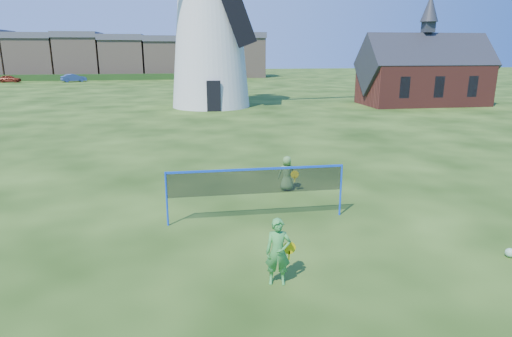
{
  "coord_description": "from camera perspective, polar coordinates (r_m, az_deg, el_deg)",
  "views": [
    {
      "loc": [
        -1.73,
        -11.21,
        4.7
      ],
      "look_at": [
        0.2,
        0.5,
        1.5
      ],
      "focal_mm": 30.59,
      "sensor_mm": 36.0,
      "label": 1
    }
  ],
  "objects": [
    {
      "name": "player_girl",
      "position": [
        9.12,
        2.9,
        -10.83
      ],
      "size": [
        0.71,
        0.43,
        1.43
      ],
      "rotation": [
        0.0,
        0.0,
        -0.17
      ],
      "color": "green",
      "rests_on": "ground"
    },
    {
      "name": "chapel",
      "position": [
        42.63,
        21.07,
        11.38
      ],
      "size": [
        11.2,
        5.43,
        9.47
      ],
      "color": "maroon",
      "rests_on": "ground"
    },
    {
      "name": "car_left",
      "position": [
        78.76,
        -29.56,
        10.17
      ],
      "size": [
        3.27,
        1.32,
        1.11
      ],
      "primitive_type": "imported",
      "rotation": [
        0.0,
        0.0,
        1.57
      ],
      "color": "maroon",
      "rests_on": "ground"
    },
    {
      "name": "player_boy",
      "position": [
        15.13,
        4.07,
        -0.64
      ],
      "size": [
        0.68,
        0.46,
        1.22
      ],
      "rotation": [
        0.0,
        0.0,
        3.03
      ],
      "color": "#558841",
      "rests_on": "ground"
    },
    {
      "name": "play_ball",
      "position": [
        12.05,
        30.27,
        -9.49
      ],
      "size": [
        0.22,
        0.22,
        0.22
      ],
      "primitive_type": "sphere",
      "color": "green",
      "rests_on": "ground"
    },
    {
      "name": "badminton_net",
      "position": [
        12.26,
        0.06,
        -1.79
      ],
      "size": [
        5.05,
        0.05,
        1.55
      ],
      "color": "blue",
      "rests_on": "ground"
    },
    {
      "name": "car_right",
      "position": [
        75.81,
        -22.74,
        10.87
      ],
      "size": [
        3.94,
        2.73,
        1.23
      ],
      "primitive_type": "imported",
      "rotation": [
        0.0,
        0.0,
        2.0
      ],
      "color": "navy",
      "rests_on": "ground"
    },
    {
      "name": "windmill",
      "position": [
        38.58,
        -6.13,
        18.47
      ],
      "size": [
        15.94,
        6.68,
        20.85
      ],
      "color": "white",
      "rests_on": "ground"
    },
    {
      "name": "ground",
      "position": [
        12.28,
        -0.55,
        -7.42
      ],
      "size": [
        220.0,
        220.0,
        0.0
      ],
      "primitive_type": "plane",
      "color": "black",
      "rests_on": "ground"
    },
    {
      "name": "terraced_houses",
      "position": [
        85.11,
        -22.12,
        13.5
      ],
      "size": [
        65.4,
        8.4,
        8.12
      ],
      "color": "gray",
      "rests_on": "ground"
    },
    {
      "name": "hedge",
      "position": [
        79.94,
        -24.49,
        10.77
      ],
      "size": [
        62.0,
        0.8,
        1.0
      ],
      "primitive_type": "cube",
      "color": "#193814",
      "rests_on": "ground"
    }
  ]
}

